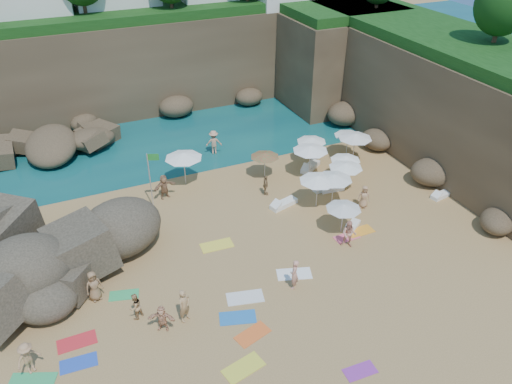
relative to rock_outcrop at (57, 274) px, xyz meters
name	(u,v)px	position (x,y,z in m)	size (l,w,h in m)	color
ground	(245,255)	(9.94, -2.64, 0.00)	(120.00, 120.00, 0.00)	tan
seawater	(133,85)	(9.94, 27.36, 0.00)	(120.00, 120.00, 0.00)	#0C4751
cliff_back	(160,58)	(11.94, 22.36, 4.00)	(44.00, 8.00, 8.00)	brown
cliff_right	(429,92)	(28.94, 5.36, 4.00)	(8.00, 30.00, 8.00)	brown
cliff_corner	(328,54)	(26.94, 17.36, 4.00)	(10.00, 12.00, 8.00)	brown
rock_promontory	(25,167)	(-1.06, 13.36, 0.00)	(12.00, 7.00, 2.00)	brown
rock_outcrop	(57,274)	(0.00, 0.00, 0.00)	(8.41, 6.31, 3.37)	brown
flag_pole	(151,173)	(6.50, 4.31, 2.50)	(0.75, 0.29, 3.91)	silver
parasol_0	(183,155)	(9.16, 6.25, 2.25)	(2.59, 2.59, 2.45)	silver
parasol_1	(312,140)	(18.67, 5.47, 1.90)	(2.19, 2.19, 2.07)	silver
parasol_2	(348,134)	(21.76, 5.32, 1.86)	(2.15, 2.15, 2.03)	silver
parasol_3	(345,158)	(19.49, 2.14, 1.83)	(2.11, 2.11, 1.99)	silver
parasol_4	(334,177)	(17.18, -0.10, 2.07)	(2.38, 2.38, 2.26)	silver
parasol_5	(318,178)	(16.13, 0.12, 2.09)	(2.41, 2.41, 2.28)	silver
parasol_6	(265,155)	(14.63, 4.89, 1.79)	(2.06, 2.06, 1.95)	silver
parasol_7	(355,136)	(21.62, 4.22, 2.18)	(2.51, 2.51, 2.37)	silver
parasol_8	(310,148)	(17.63, 3.80, 2.19)	(2.52, 2.52, 2.38)	silver
parasol_9	(346,165)	(18.78, 1.01, 1.98)	(2.28, 2.28, 2.15)	silver
parasol_11	(344,207)	(16.11, -2.96, 1.84)	(2.12, 2.12, 2.01)	silver
lounger_0	(284,204)	(14.20, 0.98, 0.15)	(1.94, 0.65, 0.30)	white
lounger_1	(323,188)	(17.61, 1.68, 0.12)	(1.54, 0.51, 0.24)	silver
lounger_2	(310,167)	(18.20, 4.59, 0.16)	(2.01, 0.67, 0.31)	silver
lounger_3	(332,189)	(18.09, 1.33, 0.13)	(1.62, 0.54, 0.25)	white
lounger_4	(442,195)	(24.44, -2.32, 0.13)	(1.69, 0.56, 0.26)	white
lounger_5	(352,227)	(16.91, -2.94, 0.12)	(1.57, 0.52, 0.24)	white
towel_0	(79,363)	(0.30, -6.57, 0.01)	(1.61, 0.80, 0.03)	blue
towel_2	(253,334)	(7.99, -8.17, 0.01)	(1.68, 0.84, 0.03)	orange
towel_3	(32,382)	(-1.65, -6.78, 0.02)	(1.94, 0.97, 0.03)	#30AA61
towel_4	(243,368)	(6.87, -9.75, 0.02)	(1.83, 0.92, 0.03)	yellow
towel_5	(245,297)	(8.61, -5.79, 0.02)	(1.88, 0.94, 0.03)	silver
towel_6	(360,371)	(11.45, -11.95, 0.01)	(1.45, 0.72, 0.03)	purple
towel_7	(77,342)	(0.38, -5.29, 0.02)	(1.76, 0.88, 0.03)	red
towel_8	(238,318)	(7.75, -6.91, 0.02)	(1.78, 0.89, 0.03)	blue
towel_9	(347,237)	(16.12, -3.58, 0.01)	(1.53, 0.77, 0.03)	#F66082
towel_10	(360,231)	(17.19, -3.41, 0.01)	(1.69, 0.85, 0.03)	#FFA128
towel_11	(124,295)	(2.98, -3.10, 0.01)	(1.49, 0.75, 0.03)	#32B061
towel_12	(217,245)	(8.76, -1.18, 0.02)	(1.88, 0.94, 0.03)	yellow
towel_13	(294,274)	(11.74, -5.22, 0.02)	(1.87, 0.93, 0.03)	white
person_stand_1	(135,306)	(3.26, -4.89, 0.73)	(0.71, 0.55, 1.46)	tan
person_stand_2	(214,142)	(12.54, 9.74, 0.96)	(1.25, 0.51, 1.93)	tan
person_stand_3	(266,185)	(13.70, 2.74, 0.72)	(0.85, 0.35, 1.45)	#94734A
person_stand_4	(364,197)	(18.85, -1.23, 0.79)	(0.77, 0.42, 1.57)	tan
person_stand_5	(164,187)	(7.38, 5.11, 0.86)	(1.59, 0.46, 1.72)	#A17450
person_stand_6	(294,274)	(11.26, -6.09, 0.87)	(0.63, 0.42, 1.74)	tan
person_lie_0	(32,368)	(-1.59, -6.22, 0.22)	(1.08, 1.67, 0.45)	tan
person_lie_2	(96,296)	(1.66, -2.82, 0.23)	(0.85, 1.73, 0.46)	#906B48
person_lie_3	(163,326)	(4.25, -6.16, 0.19)	(1.30, 1.41, 0.37)	tan
person_lie_4	(186,316)	(5.40, -6.01, 0.22)	(0.67, 1.83, 0.44)	tan
person_lie_5	(348,242)	(15.71, -4.32, 0.32)	(0.83, 1.70, 0.64)	tan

